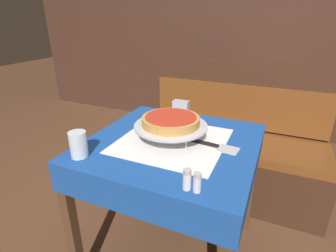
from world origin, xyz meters
name	(u,v)px	position (x,y,z in m)	size (l,w,h in m)	color
ground_plane	(172,251)	(0.00, 0.00, 0.00)	(14.00, 14.00, 0.00)	brown
dining_table_front	(172,157)	(0.00, 0.00, 0.67)	(0.83, 0.83, 0.77)	#194799
dining_table_rear	(266,93)	(0.33, 1.60, 0.64)	(0.73, 0.73, 0.76)	red
booth_bench	(229,155)	(0.16, 0.80, 0.31)	(1.44, 0.54, 1.03)	#3D2316
back_wall_panel	(246,30)	(0.00, 2.13, 1.20)	(6.00, 0.04, 2.40)	#3D2319
pizza_pan_stand	(170,127)	(-0.01, 0.00, 0.84)	(0.37, 0.37, 0.08)	#ADADB2
deep_dish_pizza	(170,121)	(-0.01, 0.00, 0.88)	(0.29, 0.29, 0.04)	#C68E47
pizza_server	(214,146)	(0.21, 0.02, 0.77)	(0.26, 0.09, 0.01)	#BCBCC1
water_glass_near	(78,144)	(-0.32, -0.32, 0.83)	(0.08, 0.08, 0.12)	silver
salt_shaker	(187,180)	(0.20, -0.35, 0.81)	(0.03, 0.03, 0.08)	silver
pepper_shaker	(197,183)	(0.24, -0.35, 0.81)	(0.03, 0.03, 0.08)	silver
napkin_holder	(181,108)	(-0.10, 0.37, 0.81)	(0.10, 0.05, 0.09)	#B2B2B7
condiment_caddy	(270,76)	(0.35, 1.65, 0.80)	(0.14, 0.14, 0.18)	black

